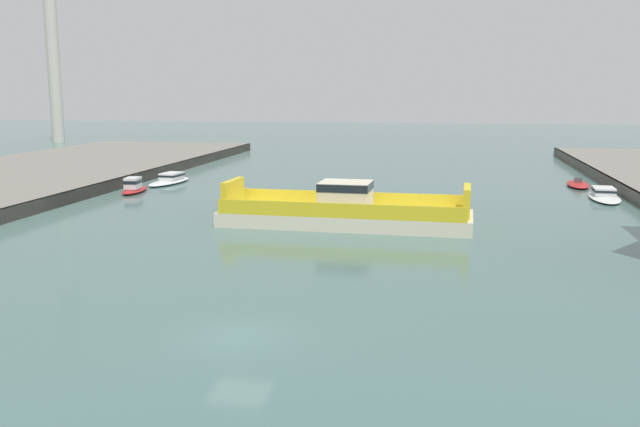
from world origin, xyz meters
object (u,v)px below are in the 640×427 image
moored_boat_far_left (134,187)px  moored_boat_far_right (578,184)px  moored_boat_mid_right (604,195)px  smokestack_distant_a (53,48)px  moored_boat_near_right (170,179)px  chain_ferry (346,212)px

moored_boat_far_left → moored_boat_far_right: (45.66, 13.07, -0.36)m
moored_boat_mid_right → moored_boat_far_left: bearing=-174.6°
moored_boat_far_left → moored_boat_far_right: moored_boat_far_left is taller
moored_boat_far_right → smokestack_distant_a: (-91.52, 49.41, 18.36)m
moored_boat_far_right → smokestack_distant_a: size_ratio=0.19×
moored_boat_far_right → moored_boat_far_left: bearing=-164.0°
moored_boat_far_left → moored_boat_far_right: bearing=16.0°
moored_boat_mid_right → moored_boat_far_left: size_ratio=1.49×
moored_boat_near_right → smokestack_distant_a: bearing=130.4°
chain_ferry → smokestack_distant_a: 104.52m
chain_ferry → moored_boat_far_right: (21.76, 26.42, -0.82)m
moored_boat_mid_right → smokestack_distant_a: 110.66m
chain_ferry → smokestack_distant_a: size_ratio=0.55×
moored_boat_near_right → moored_boat_far_left: 7.72m
moored_boat_near_right → moored_boat_mid_right: moored_boat_near_right is taller
moored_boat_near_right → moored_boat_far_left: (-0.76, -7.68, 0.18)m
moored_boat_near_right → smokestack_distant_a: 74.21m
smokestack_distant_a → moored_boat_far_right: bearing=-28.4°
moored_boat_mid_right → moored_boat_near_right: bearing=175.9°
chain_ferry → smokestack_distant_a: bearing=132.6°
chain_ferry → moored_boat_near_right: size_ratio=2.35×
moored_boat_mid_right → smokestack_distant_a: (-92.41, 58.08, 18.21)m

